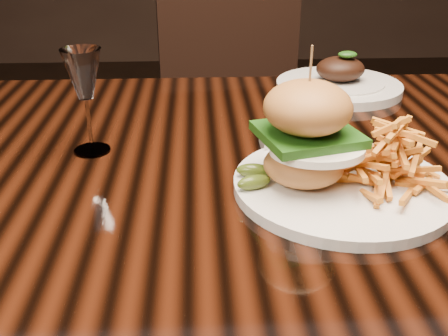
{
  "coord_description": "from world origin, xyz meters",
  "views": [
    {
      "loc": [
        -0.1,
        -0.71,
        1.09
      ],
      "look_at": [
        -0.07,
        -0.14,
        0.81
      ],
      "focal_mm": 42.0,
      "sensor_mm": 36.0,
      "label": 1
    }
  ],
  "objects_px": {
    "burger_plate": "(344,154)",
    "wine_glass": "(84,78)",
    "chair_far": "(236,102)",
    "far_dish": "(339,83)",
    "dining_table": "(263,206)"
  },
  "relations": [
    {
      "from": "burger_plate",
      "to": "chair_far",
      "type": "xyz_separation_m",
      "value": [
        -0.07,
        0.99,
        -0.27
      ]
    },
    {
      "from": "burger_plate",
      "to": "far_dish",
      "type": "height_order",
      "value": "burger_plate"
    },
    {
      "from": "wine_glass",
      "to": "chair_far",
      "type": "xyz_separation_m",
      "value": [
        0.29,
        0.84,
        -0.33
      ]
    },
    {
      "from": "wine_glass",
      "to": "far_dish",
      "type": "relative_size",
      "value": 0.62
    },
    {
      "from": "far_dish",
      "to": "chair_far",
      "type": "distance_m",
      "value": 0.62
    },
    {
      "from": "far_dish",
      "to": "chair_far",
      "type": "height_order",
      "value": "chair_far"
    },
    {
      "from": "burger_plate",
      "to": "far_dish",
      "type": "xyz_separation_m",
      "value": [
        0.11,
        0.43,
        -0.04
      ]
    },
    {
      "from": "dining_table",
      "to": "far_dish",
      "type": "xyz_separation_m",
      "value": [
        0.2,
        0.34,
        0.09
      ]
    },
    {
      "from": "burger_plate",
      "to": "wine_glass",
      "type": "height_order",
      "value": "burger_plate"
    },
    {
      "from": "dining_table",
      "to": "burger_plate",
      "type": "bearing_deg",
      "value": -46.41
    },
    {
      "from": "dining_table",
      "to": "wine_glass",
      "type": "distance_m",
      "value": 0.33
    },
    {
      "from": "dining_table",
      "to": "chair_far",
      "type": "relative_size",
      "value": 1.68
    },
    {
      "from": "far_dish",
      "to": "burger_plate",
      "type": "bearing_deg",
      "value": -103.8
    },
    {
      "from": "burger_plate",
      "to": "chair_far",
      "type": "relative_size",
      "value": 0.31
    },
    {
      "from": "dining_table",
      "to": "wine_glass",
      "type": "relative_size",
      "value": 9.92
    }
  ]
}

